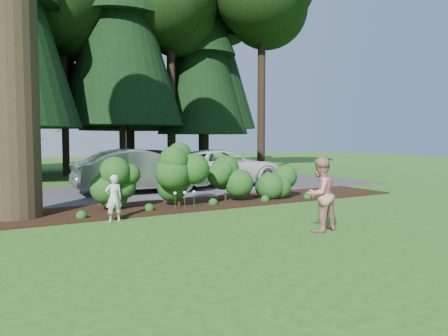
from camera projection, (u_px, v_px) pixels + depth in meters
name	position (u px, v px, depth m)	size (l,w,h in m)	color
ground	(237.00, 224.00, 10.68)	(80.00, 80.00, 0.00)	#285317
mulch_bed	(182.00, 205.00, 13.48)	(16.00, 2.50, 0.05)	black
driveway	(137.00, 191.00, 17.15)	(22.00, 6.00, 0.03)	#38383A
shrub_row	(206.00, 179.00, 13.72)	(6.53, 1.60, 1.61)	#1A4415
lily_cluster	(185.00, 193.00, 12.56)	(0.69, 0.09, 0.57)	#1A4415
tree_wall	(86.00, 4.00, 24.26)	(25.66, 12.15, 17.09)	black
car_silver_wagon	(141.00, 171.00, 16.45)	(1.74, 4.98, 1.64)	#A7A7AB
car_white_suv	(223.00, 167.00, 19.06)	(2.58, 5.60, 1.56)	silver
car_dark_suv	(161.00, 166.00, 20.05)	(2.13, 5.24, 1.52)	black
child	(114.00, 198.00, 10.92)	(0.43, 0.28, 1.18)	silver
adult	(320.00, 194.00, 9.77)	(0.81, 0.63, 1.67)	#B01A17
frisbee	(51.00, 134.00, 10.41)	(0.47, 0.52, 0.27)	#19708A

